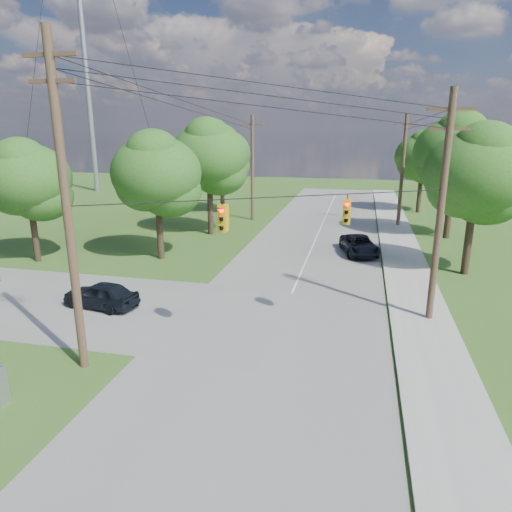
% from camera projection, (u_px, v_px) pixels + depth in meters
% --- Properties ---
extents(ground, '(140.00, 140.00, 0.00)m').
position_uv_depth(ground, '(194.00, 386.00, 16.19)').
color(ground, '#37591D').
rests_on(ground, ground).
extents(main_road, '(10.00, 100.00, 0.03)m').
position_uv_depth(main_road, '(275.00, 332.00, 20.45)').
color(main_road, gray).
rests_on(main_road, ground).
extents(sidewalk_east, '(2.60, 100.00, 0.12)m').
position_uv_depth(sidewalk_east, '(433.00, 346.00, 18.99)').
color(sidewalk_east, '#ACAAA1').
rests_on(sidewalk_east, ground).
extents(pole_sw, '(2.00, 0.32, 12.00)m').
position_uv_depth(pole_sw, '(66.00, 206.00, 15.87)').
color(pole_sw, brown).
rests_on(pole_sw, ground).
extents(pole_ne, '(2.00, 0.32, 10.50)m').
position_uv_depth(pole_ne, '(441.00, 206.00, 20.29)').
color(pole_ne, brown).
rests_on(pole_ne, ground).
extents(pole_north_e, '(2.00, 0.32, 10.00)m').
position_uv_depth(pole_north_e, '(402.00, 170.00, 41.01)').
color(pole_north_e, brown).
rests_on(pole_north_e, ground).
extents(pole_north_w, '(2.00, 0.32, 10.00)m').
position_uv_depth(pole_north_w, '(252.00, 167.00, 44.01)').
color(pole_north_w, brown).
rests_on(pole_north_w, ground).
extents(power_lines, '(13.93, 29.62, 4.93)m').
position_uv_depth(power_lines, '(291.00, 121.00, 24.21)').
color(power_lines, black).
rests_on(power_lines, ground).
extents(traffic_signals, '(4.91, 3.27, 1.05)m').
position_uv_depth(traffic_signals, '(287.00, 214.00, 18.30)').
color(traffic_signals, gold).
rests_on(traffic_signals, ground).
extents(radio_mast, '(0.70, 0.70, 45.00)m').
position_uv_depth(radio_mast, '(81.00, 20.00, 60.13)').
color(radio_mast, gray).
rests_on(radio_mast, ground).
extents(tree_w_near, '(6.00, 6.00, 8.40)m').
position_uv_depth(tree_w_near, '(156.00, 173.00, 30.38)').
color(tree_w_near, '#3E2D1F').
rests_on(tree_w_near, ground).
extents(tree_w_mid, '(6.40, 6.40, 9.22)m').
position_uv_depth(tree_w_mid, '(209.00, 156.00, 37.49)').
color(tree_w_mid, '#3E2D1F').
rests_on(tree_w_mid, ground).
extents(tree_w_far, '(6.00, 6.00, 8.73)m').
position_uv_depth(tree_w_far, '(222.00, 153.00, 47.39)').
color(tree_w_far, '#3E2D1F').
rests_on(tree_w_far, ground).
extents(tree_e_near, '(6.20, 6.20, 8.81)m').
position_uv_depth(tree_e_near, '(477.00, 173.00, 26.90)').
color(tree_e_near, '#3E2D1F').
rests_on(tree_e_near, ground).
extents(tree_e_mid, '(6.60, 6.60, 9.64)m').
position_uv_depth(tree_e_mid, '(456.00, 153.00, 36.00)').
color(tree_e_mid, '#3E2D1F').
rests_on(tree_e_mid, ground).
extents(tree_e_far, '(5.80, 5.80, 8.32)m').
position_uv_depth(tree_e_far, '(423.00, 156.00, 47.73)').
color(tree_e_far, '#3E2D1F').
rests_on(tree_e_far, ground).
extents(tree_cross_n, '(5.60, 5.60, 7.91)m').
position_uv_depth(tree_cross_n, '(27.00, 179.00, 29.85)').
color(tree_cross_n, '#3E2D1F').
rests_on(tree_cross_n, ground).
extents(car_cross_dark, '(4.14, 2.17, 1.34)m').
position_uv_depth(car_cross_dark, '(101.00, 295.00, 23.05)').
color(car_cross_dark, black).
rests_on(car_cross_dark, cross_road).
extents(car_main_north, '(3.21, 5.08, 1.31)m').
position_uv_depth(car_main_north, '(359.00, 245.00, 32.86)').
color(car_main_north, black).
rests_on(car_main_north, main_road).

